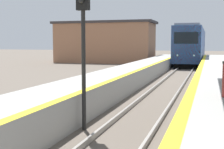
{
  "coord_description": "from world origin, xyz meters",
  "views": [
    {
      "loc": [
        2.18,
        -1.51,
        2.57
      ],
      "look_at": [
        -4.69,
        20.38,
        0.22
      ],
      "focal_mm": 50.0,
      "sensor_mm": 36.0,
      "label": 1
    }
  ],
  "objects": [
    {
      "name": "signal_near",
      "position": [
        -1.3,
        6.82,
        3.07
      ],
      "size": [
        0.36,
        0.31,
        4.38
      ],
      "color": "black",
      "rests_on": "ground"
    },
    {
      "name": "train",
      "position": [
        0.0,
        39.03,
        2.26
      ],
      "size": [
        2.78,
        21.06,
        4.44
      ],
      "color": "black",
      "rests_on": "ground"
    },
    {
      "name": "station_building",
      "position": [
        -10.84,
        36.9,
        2.64
      ],
      "size": [
        12.96,
        5.3,
        5.26
      ],
      "color": "#9E6B4C",
      "rests_on": "ground"
    }
  ]
}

